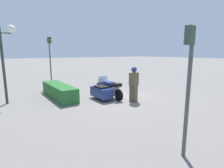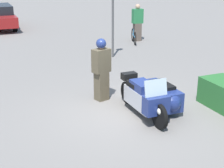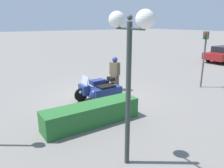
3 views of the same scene
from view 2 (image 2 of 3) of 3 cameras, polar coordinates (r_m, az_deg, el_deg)
ground_plane at (r=9.07m, az=2.48°, el=-4.51°), size 160.00×160.00×0.00m
police_motorcycle at (r=8.83m, az=6.88°, el=-2.10°), size 2.35×1.18×1.14m
officer_rider at (r=9.51m, az=-1.78°, el=2.65°), size 0.42×0.55×1.77m
traffic_light_far at (r=13.97m, az=0.21°, el=12.49°), size 0.22×0.28×3.01m
pedestrian_bystander at (r=17.40m, az=4.24°, el=10.15°), size 0.36×0.55×1.83m
bicycle_parked at (r=16.98m, az=3.63°, el=7.86°), size 1.51×0.57×0.69m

